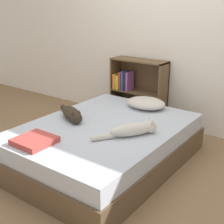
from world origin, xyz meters
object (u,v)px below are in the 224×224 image
pillow (146,103)px  bookshelf (137,89)px  bed (104,144)px  cat_light (134,129)px  cat_dark (72,114)px

pillow → bookshelf: bearing=130.9°
bed → bookshelf: (-0.36, 1.20, 0.25)m
bed → cat_light: cat_light is taller
bed → cat_light: 0.45m
pillow → cat_light: bearing=-67.2°
bed → cat_dark: bearing=-170.7°
bed → bookshelf: 1.27m
bed → cat_light: (0.37, -0.02, 0.26)m
bookshelf → pillow: bearing=-49.1°
bookshelf → cat_light: bearing=-59.1°
pillow → bookshelf: (-0.42, 0.48, -0.01)m
cat_light → bookshelf: bookshelf is taller
bed → cat_dark: size_ratio=3.61×
cat_light → cat_dark: 0.73m
cat_dark → bookshelf: 1.26m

